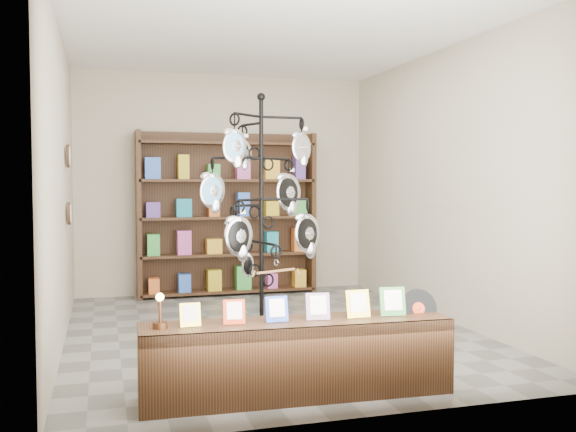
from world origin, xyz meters
The scene contains 6 objects.
ground centered at (0.00, 0.00, 0.00)m, with size 5.00×5.00×0.00m, color slate.
room_envelope centered at (0.00, 0.00, 1.85)m, with size 5.00×5.00×5.00m.
display_tree centered at (-0.20, -0.46, 1.36)m, with size 1.26×1.26×2.36m.
front_shelf centered at (-0.31, -1.98, 0.27)m, with size 2.23×0.54×0.78m.
back_shelving centered at (0.00, 2.30, 1.03)m, with size 2.42×0.36×2.20m.
wall_clocks centered at (-1.97, 0.80, 1.50)m, with size 0.03×0.24×0.84m.
Camera 1 is at (-1.63, -6.28, 1.52)m, focal length 40.00 mm.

